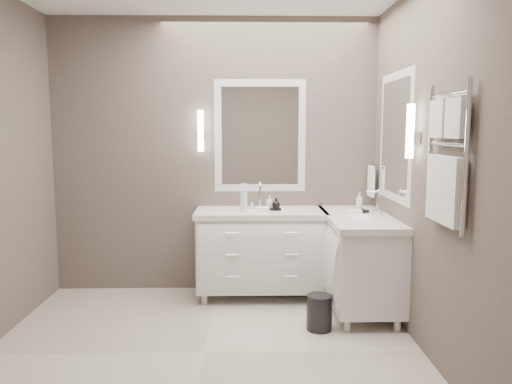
{
  "coord_description": "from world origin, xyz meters",
  "views": [
    {
      "loc": [
        0.31,
        -3.46,
        1.61
      ],
      "look_at": [
        0.39,
        0.7,
        1.09
      ],
      "focal_mm": 35.0,
      "sensor_mm": 36.0,
      "label": 1
    }
  ],
  "objects_px": {
    "vanity_back": "(261,248)",
    "towel_ladder": "(446,165)",
    "vanity_right": "(359,256)",
    "waste_bin": "(319,312)"
  },
  "relations": [
    {
      "from": "vanity_back",
      "to": "waste_bin",
      "type": "xyz_separation_m",
      "value": [
        0.45,
        -0.82,
        -0.34
      ]
    },
    {
      "from": "vanity_back",
      "to": "vanity_right",
      "type": "distance_m",
      "value": 0.93
    },
    {
      "from": "waste_bin",
      "to": "vanity_back",
      "type": "bearing_deg",
      "value": 118.64
    },
    {
      "from": "vanity_right",
      "to": "waste_bin",
      "type": "relative_size",
      "value": 4.31
    },
    {
      "from": "vanity_right",
      "to": "towel_ladder",
      "type": "bearing_deg",
      "value": -80.16
    },
    {
      "from": "towel_ladder",
      "to": "vanity_right",
      "type": "bearing_deg",
      "value": 99.84
    },
    {
      "from": "towel_ladder",
      "to": "vanity_back",
      "type": "bearing_deg",
      "value": 124.1
    },
    {
      "from": "vanity_back",
      "to": "towel_ladder",
      "type": "height_order",
      "value": "towel_ladder"
    },
    {
      "from": "towel_ladder",
      "to": "waste_bin",
      "type": "relative_size",
      "value": 3.13
    },
    {
      "from": "vanity_right",
      "to": "towel_ladder",
      "type": "distance_m",
      "value": 1.6
    }
  ]
}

